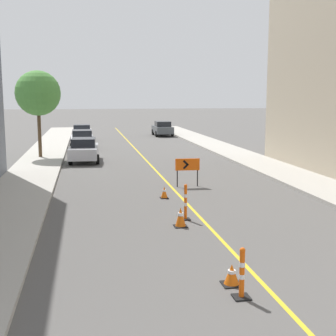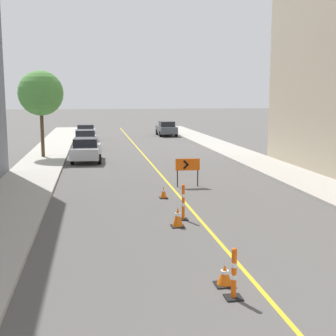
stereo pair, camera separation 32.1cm
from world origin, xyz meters
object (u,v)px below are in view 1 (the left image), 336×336
at_px(traffic_cone_third, 181,217).
at_px(street_tree_left_near, 38,93).
at_px(parked_car_curb_mid, 82,140).
at_px(parked_car_curb_far, 82,133).
at_px(delineator_post_rear, 186,204).
at_px(parked_car_opposite_side, 162,128).
at_px(traffic_cone_fourth, 164,192).
at_px(parked_car_curb_near, 84,150).
at_px(traffic_cone_second, 232,275).
at_px(arrow_barricade_primary, 187,166).
at_px(delineator_post_front, 242,276).

bearing_deg(traffic_cone_third, street_tree_left_near, 108.68).
height_order(traffic_cone_third, parked_car_curb_mid, parked_car_curb_mid).
height_order(traffic_cone_third, parked_car_curb_far, parked_car_curb_far).
relative_size(delineator_post_rear, street_tree_left_near, 0.22).
bearing_deg(parked_car_opposite_side, traffic_cone_third, -98.38).
bearing_deg(traffic_cone_fourth, parked_car_curb_near, 105.97).
height_order(traffic_cone_second, arrow_barricade_primary, arrow_barricade_primary).
relative_size(parked_car_curb_near, street_tree_left_near, 0.74).
height_order(traffic_cone_fourth, street_tree_left_near, street_tree_left_near).
distance_m(traffic_cone_second, street_tree_left_near, 24.61).
bearing_deg(parked_car_curb_near, traffic_cone_third, -75.86).
bearing_deg(parked_car_curb_near, traffic_cone_fourth, -71.03).
distance_m(traffic_cone_second, traffic_cone_third, 5.01).
distance_m(delineator_post_front, parked_car_curb_far, 36.81).
xyz_separation_m(delineator_post_rear, arrow_barricade_primary, (1.38, 5.96, 0.45)).
xyz_separation_m(delineator_post_front, parked_car_curb_far, (-3.59, 36.63, 0.30)).
bearing_deg(parked_car_curb_far, traffic_cone_third, -83.31).
height_order(delineator_post_rear, parked_car_curb_far, parked_car_curb_far).
relative_size(delineator_post_front, parked_car_curb_near, 0.26).
bearing_deg(arrow_barricade_primary, parked_car_opposite_side, 86.47).
bearing_deg(delineator_post_rear, traffic_cone_second, -91.54).
xyz_separation_m(traffic_cone_third, traffic_cone_fourth, (0.19, 4.43, -0.07)).
bearing_deg(traffic_cone_second, delineator_post_front, -90.55).
distance_m(traffic_cone_third, parked_car_curb_near, 16.65).
height_order(delineator_post_front, parked_car_opposite_side, parked_car_opposite_side).
bearing_deg(delineator_post_rear, delineator_post_front, -91.43).
xyz_separation_m(delineator_post_front, arrow_barricade_primary, (1.54, 12.54, 0.52)).
xyz_separation_m(traffic_cone_fourth, arrow_barricade_primary, (1.54, 2.37, 0.75)).
xyz_separation_m(delineator_post_front, parked_car_opposite_side, (5.01, 40.95, 0.30)).
bearing_deg(parked_car_opposite_side, delineator_post_front, -96.96).
height_order(traffic_cone_third, parked_car_curb_near, parked_car_curb_near).
height_order(traffic_cone_fourth, parked_car_curb_far, parked_car_curb_far).
bearing_deg(street_tree_left_near, traffic_cone_third, -71.32).
relative_size(arrow_barricade_primary, parked_car_curb_far, 0.32).
bearing_deg(traffic_cone_fourth, parked_car_curb_far, 97.73).
distance_m(traffic_cone_fourth, parked_car_curb_mid, 19.61).
xyz_separation_m(delineator_post_rear, parked_car_opposite_side, (4.84, 34.37, 0.24)).
xyz_separation_m(delineator_post_rear, parked_car_curb_mid, (-3.71, 22.87, 0.24)).
relative_size(parked_car_curb_far, parked_car_opposite_side, 1.00).
bearing_deg(parked_car_opposite_side, traffic_cone_fourth, -99.22).
bearing_deg(parked_car_opposite_side, parked_car_curb_mid, -126.65).
bearing_deg(parked_car_curb_far, parked_car_opposite_side, 27.06).
relative_size(traffic_cone_second, parked_car_curb_near, 0.11).
bearing_deg(parked_car_curb_mid, parked_car_opposite_side, 52.22).
distance_m(traffic_cone_third, parked_car_opposite_side, 35.59).
height_order(traffic_cone_second, street_tree_left_near, street_tree_left_near).
xyz_separation_m(traffic_cone_third, street_tree_left_near, (-6.21, 18.37, 4.18)).
bearing_deg(delineator_post_rear, parked_car_curb_far, 97.12).
distance_m(traffic_cone_third, delineator_post_front, 5.74).
xyz_separation_m(parked_car_curb_near, parked_car_curb_far, (-0.19, 14.56, 0.00)).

